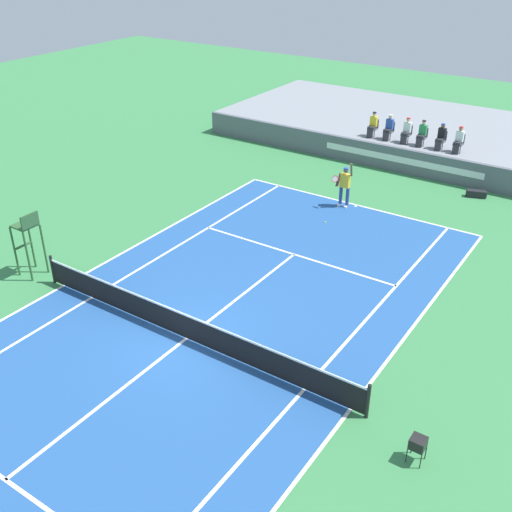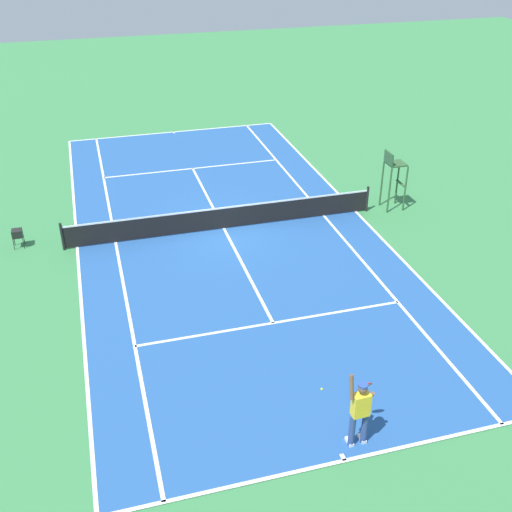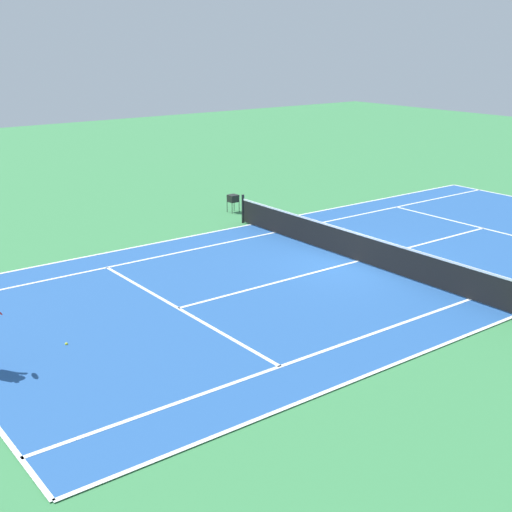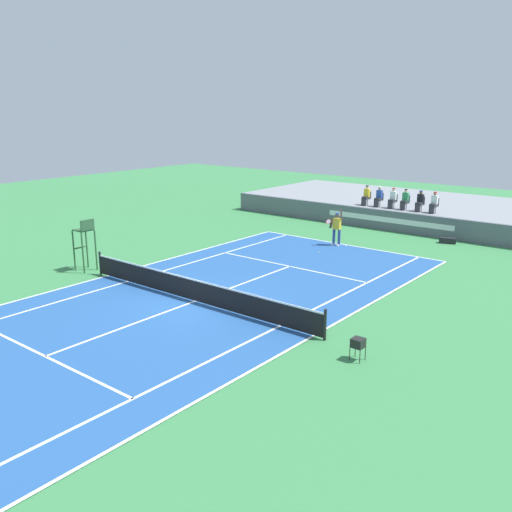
{
  "view_description": "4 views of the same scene",
  "coord_description": "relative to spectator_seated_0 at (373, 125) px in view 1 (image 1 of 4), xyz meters",
  "views": [
    {
      "loc": [
        10.08,
        -11.23,
        11.13
      ],
      "look_at": [
        -0.14,
        4.02,
        1.0
      ],
      "focal_mm": 42.76,
      "sensor_mm": 36.0,
      "label": 1
    },
    {
      "loc": [
        4.66,
        20.97,
        11.09
      ],
      "look_at": [
        -0.14,
        4.02,
        1.0
      ],
      "focal_mm": 44.03,
      "sensor_mm": 36.0,
      "label": 2
    },
    {
      "loc": [
        -14.28,
        14.77,
        6.62
      ],
      "look_at": [
        -0.14,
        4.02,
        1.0
      ],
      "focal_mm": 48.68,
      "sensor_mm": 36.0,
      "label": 3
    },
    {
      "loc": [
        14.79,
        -14.61,
        7.32
      ],
      "look_at": [
        -0.14,
        4.02,
        1.0
      ],
      "focal_mm": 39.34,
      "sensor_mm": 36.0,
      "label": 4
    }
  ],
  "objects": [
    {
      "name": "spectator_seated_1",
      "position": [
        0.88,
        0.0,
        0.0
      ],
      "size": [
        0.44,
        0.6,
        1.27
      ],
      "color": "#474C56",
      "rests_on": "bleacher_platform"
    },
    {
      "name": "net",
      "position": [
        2.08,
        -17.77,
        -1.33
      ],
      "size": [
        11.98,
        0.1,
        1.07
      ],
      "color": "black",
      "rests_on": "ground"
    },
    {
      "name": "spectator_seated_2",
      "position": [
        1.83,
        0.0,
        0.0
      ],
      "size": [
        0.44,
        0.6,
        1.27
      ],
      "color": "#474C56",
      "rests_on": "bleacher_platform"
    },
    {
      "name": "barrier_wall",
      "position": [
        2.08,
        -0.91,
        -1.23
      ],
      "size": [
        23.6,
        0.25,
        1.24
      ],
      "color": "#565B66",
      "rests_on": "ground"
    },
    {
      "name": "spectator_seated_3",
      "position": [
        2.65,
        0.0,
        0.0
      ],
      "size": [
        0.44,
        0.6,
        1.27
      ],
      "color": "#474C56",
      "rests_on": "bleacher_platform"
    },
    {
      "name": "umpire_chair",
      "position": [
        -4.91,
        -17.77,
        -0.29
      ],
      "size": [
        0.77,
        0.77,
        2.44
      ],
      "color": "#2D562D",
      "rests_on": "ground"
    },
    {
      "name": "spectator_seated_5",
      "position": [
        4.48,
        0.0,
        0.0
      ],
      "size": [
        0.44,
        0.6,
        1.27
      ],
      "color": "#474C56",
      "rests_on": "bleacher_platform"
    },
    {
      "name": "tennis_player",
      "position": [
        1.6,
        -6.31,
        -0.85
      ],
      "size": [
        0.76,
        0.64,
        2.08
      ],
      "color": "navy",
      "rests_on": "ground"
    },
    {
      "name": "spectator_seated_4",
      "position": [
        3.61,
        0.0,
        0.0
      ],
      "size": [
        0.44,
        0.6,
        1.27
      ],
      "color": "#474C56",
      "rests_on": "bleacher_platform"
    },
    {
      "name": "spectator_seated_0",
      "position": [
        0.0,
        0.0,
        0.0
      ],
      "size": [
        0.44,
        0.6,
        1.27
      ],
      "color": "#474C56",
      "rests_on": "bleacher_platform"
    },
    {
      "name": "ball_hopper",
      "position": [
        9.58,
        -18.43,
        -1.28
      ],
      "size": [
        0.36,
        0.36,
        0.7
      ],
      "color": "black",
      "rests_on": "ground"
    },
    {
      "name": "court",
      "position": [
        2.08,
        -17.77,
        -1.84
      ],
      "size": [
        11.08,
        23.88,
        0.03
      ],
      "color": "#235193",
      "rests_on": "ground"
    },
    {
      "name": "ground_plane",
      "position": [
        2.08,
        -17.77,
        -1.85
      ],
      "size": [
        80.0,
        80.0,
        0.0
      ],
      "primitive_type": "plane",
      "color": "#387F47"
    },
    {
      "name": "tennis_ball",
      "position": [
        1.73,
        -8.24,
        -1.82
      ],
      "size": [
        0.07,
        0.07,
        0.07
      ],
      "primitive_type": "sphere",
      "color": "#D1E533",
      "rests_on": "ground"
    },
    {
      "name": "equipment_bag",
      "position": [
        6.19,
        -1.97,
        -1.69
      ],
      "size": [
        0.96,
        0.59,
        0.32
      ],
      "color": "black",
      "rests_on": "ground"
    },
    {
      "name": "bleacher_platform",
      "position": [
        2.08,
        4.11,
        -1.23
      ],
      "size": [
        23.6,
        9.8,
        1.24
      ],
      "primitive_type": "cube",
      "color": "gray",
      "rests_on": "ground"
    }
  ]
}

